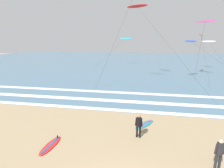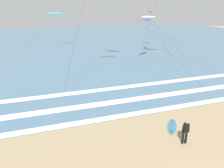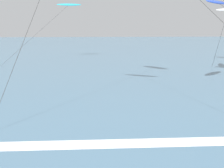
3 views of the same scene
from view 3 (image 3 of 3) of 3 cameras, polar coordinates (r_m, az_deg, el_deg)
name	(u,v)px [view 3 (image 3 of 3)]	position (r m, az deg, el deg)	size (l,w,h in m)	color
ocean_surface	(100,50)	(49.65, -2.40, 6.89)	(140.00, 90.00, 0.01)	slate
wave_foam_outer_break	(76,145)	(11.63, -7.35, -12.15)	(57.07, 0.87, 0.01)	white
kite_blue_high_right	(217,3)	(22.95, 20.67, 15.25)	(8.82, 8.10, 6.51)	blue
kite_cyan_distant_high	(69,5)	(38.24, -8.80, 15.63)	(8.98, 6.80, 7.29)	#23A8C6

